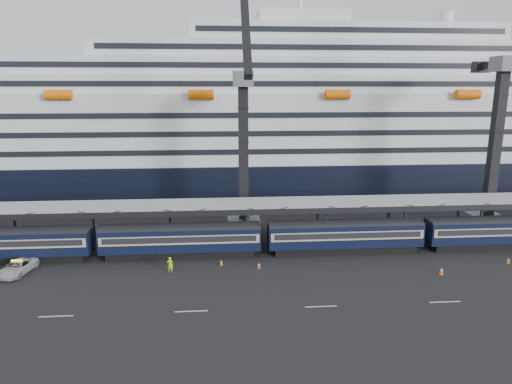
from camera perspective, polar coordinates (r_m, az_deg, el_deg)
The scene contains 12 objects.
ground at distance 52.23m, azimuth 22.56°, elevation -10.54°, with size 260.00×260.00×0.00m, color black.
train at distance 58.31m, azimuth 14.24°, elevation -5.17°, with size 133.05×3.00×4.05m.
canopy at distance 62.68m, azimuth 17.28°, elevation -1.19°, with size 130.00×6.25×5.53m.
cruise_ship at distance 91.40m, azimuth 9.57°, elevation 8.01°, with size 214.09×28.84×34.00m.
crane_dark_near at distance 61.60m, azimuth -1.57°, elevation 5.48°, with size 4.50×17.75×35.08m.
crane_dark_mid at distance 71.35m, azimuth 27.99°, elevation 6.16°, with size 4.50×18.24×39.64m.
pickup_truck at distance 56.88m, azimuth -27.66°, elevation -8.35°, with size 2.37×5.15×1.43m, color #A9ABB1.
worker at distance 51.63m, azimuth -10.69°, elevation -8.92°, with size 0.65×0.43×1.79m, color #C8EC0C.
traffic_cone_b at distance 53.06m, azimuth -4.37°, elevation -8.75°, with size 0.35×0.35×0.70m.
traffic_cone_c at distance 52.16m, azimuth 0.37°, elevation -9.12°, with size 0.34×0.34×0.69m.
traffic_cone_d at distance 54.35m, azimuth 22.17°, elevation -9.09°, with size 0.43×0.43×0.86m.
traffic_cone_e at distance 60.92m, azimuth 29.00°, elevation -7.49°, with size 0.37×0.37×0.73m.
Camera 1 is at (-23.06, -42.40, 19.94)m, focal length 32.00 mm.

